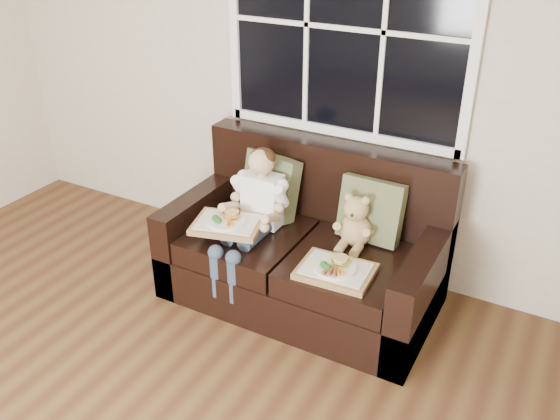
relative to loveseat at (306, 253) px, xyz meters
The scene contains 8 objects.
window_back 1.42m from the loveseat, 90.00° to the left, with size 1.62×0.04×1.37m.
loveseat is the anchor object (origin of this frame).
pillow_left 0.51m from the loveseat, 156.22° to the left, with size 0.44×0.28×0.42m.
pillow_right 0.52m from the loveseat, 22.95° to the left, with size 0.40×0.19×0.40m.
child 0.46m from the loveseat, 159.23° to the right, with size 0.36×0.59×0.82m.
teddy_bear 0.42m from the loveseat, ahead, with size 0.21×0.27×0.35m.
tray_left 0.56m from the loveseat, 143.43° to the right, with size 0.48×0.41×0.09m.
tray_right 0.49m from the loveseat, 42.74° to the right, with size 0.44×0.34×0.10m.
Camera 1 is at (1.96, -0.90, 2.37)m, focal length 38.00 mm.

